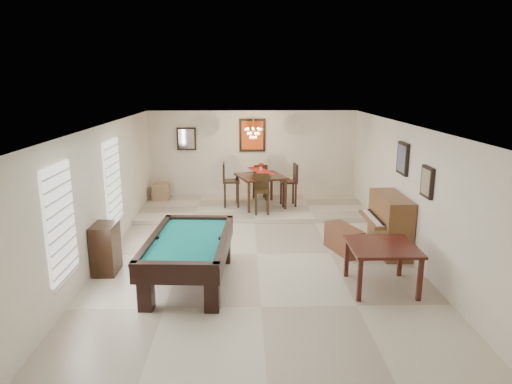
{
  "coord_description": "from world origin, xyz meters",
  "views": [
    {
      "loc": [
        -0.26,
        -8.71,
        3.42
      ],
      "look_at": [
        0.0,
        0.6,
        1.15
      ],
      "focal_mm": 32.0,
      "sensor_mm": 36.0,
      "label": 1
    }
  ],
  "objects_px": {
    "dining_table": "(261,189)",
    "dining_chair_south": "(262,194)",
    "corner_bench": "(161,191)",
    "chandelier": "(253,129)",
    "dining_chair_north": "(260,182)",
    "dining_chair_west": "(231,185)",
    "dining_chair_east": "(288,185)",
    "piano_bench": "(344,239)",
    "flower_vase": "(261,167)",
    "apothecary_chest": "(106,248)",
    "upright_piano": "(383,224)",
    "pool_table": "(190,261)",
    "square_table": "(381,266)"
  },
  "relations": [
    {
      "from": "dining_table",
      "to": "dining_chair_south",
      "type": "height_order",
      "value": "dining_chair_south"
    },
    {
      "from": "corner_bench",
      "to": "chandelier",
      "type": "height_order",
      "value": "chandelier"
    },
    {
      "from": "dining_table",
      "to": "corner_bench",
      "type": "bearing_deg",
      "value": 164.49
    },
    {
      "from": "dining_chair_south",
      "to": "dining_chair_north",
      "type": "bearing_deg",
      "value": 90.29
    },
    {
      "from": "dining_chair_west",
      "to": "dining_chair_east",
      "type": "relative_size",
      "value": 1.04
    },
    {
      "from": "piano_bench",
      "to": "flower_vase",
      "type": "height_order",
      "value": "flower_vase"
    },
    {
      "from": "dining_chair_east",
      "to": "chandelier",
      "type": "distance_m",
      "value": 1.78
    },
    {
      "from": "piano_bench",
      "to": "apothecary_chest",
      "type": "xyz_separation_m",
      "value": [
        -4.56,
        -0.9,
        0.19
      ]
    },
    {
      "from": "dining_chair_south",
      "to": "chandelier",
      "type": "relative_size",
      "value": 1.7
    },
    {
      "from": "apothecary_chest",
      "to": "flower_vase",
      "type": "bearing_deg",
      "value": 53.8
    },
    {
      "from": "apothecary_chest",
      "to": "chandelier",
      "type": "distance_m",
      "value": 5.19
    },
    {
      "from": "upright_piano",
      "to": "dining_chair_east",
      "type": "bearing_deg",
      "value": 117.34
    },
    {
      "from": "piano_bench",
      "to": "dining_chair_west",
      "type": "relative_size",
      "value": 0.82
    },
    {
      "from": "pool_table",
      "to": "dining_table",
      "type": "distance_m",
      "value": 4.8
    },
    {
      "from": "dining_chair_south",
      "to": "upright_piano",
      "type": "bearing_deg",
      "value": -45.04
    },
    {
      "from": "dining_chair_north",
      "to": "chandelier",
      "type": "relative_size",
      "value": 1.72
    },
    {
      "from": "flower_vase",
      "to": "dining_chair_north",
      "type": "xyz_separation_m",
      "value": [
        -0.0,
        0.72,
        -0.56
      ]
    },
    {
      "from": "chandelier",
      "to": "dining_chair_south",
      "type": "bearing_deg",
      "value": -74.05
    },
    {
      "from": "chandelier",
      "to": "flower_vase",
      "type": "bearing_deg",
      "value": 10.68
    },
    {
      "from": "square_table",
      "to": "chandelier",
      "type": "height_order",
      "value": "chandelier"
    },
    {
      "from": "dining_chair_north",
      "to": "dining_chair_west",
      "type": "distance_m",
      "value": 1.07
    },
    {
      "from": "dining_chair_east",
      "to": "pool_table",
      "type": "bearing_deg",
      "value": -30.92
    },
    {
      "from": "dining_chair_east",
      "to": "corner_bench",
      "type": "distance_m",
      "value": 3.67
    },
    {
      "from": "dining_table",
      "to": "dining_chair_south",
      "type": "relative_size",
      "value": 1.14
    },
    {
      "from": "upright_piano",
      "to": "flower_vase",
      "type": "height_order",
      "value": "flower_vase"
    },
    {
      "from": "dining_chair_west",
      "to": "piano_bench",
      "type": "bearing_deg",
      "value": -144.45
    },
    {
      "from": "apothecary_chest",
      "to": "dining_chair_north",
      "type": "distance_m",
      "value": 5.64
    },
    {
      "from": "dining_table",
      "to": "flower_vase",
      "type": "distance_m",
      "value": 0.6
    },
    {
      "from": "apothecary_chest",
      "to": "dining_table",
      "type": "xyz_separation_m",
      "value": [
        2.98,
        4.07,
        0.14
      ]
    },
    {
      "from": "square_table",
      "to": "dining_chair_south",
      "type": "height_order",
      "value": "dining_chair_south"
    },
    {
      "from": "upright_piano",
      "to": "piano_bench",
      "type": "relative_size",
      "value": 1.45
    },
    {
      "from": "piano_bench",
      "to": "flower_vase",
      "type": "relative_size",
      "value": 4.28
    },
    {
      "from": "piano_bench",
      "to": "dining_chair_east",
      "type": "relative_size",
      "value": 0.85
    },
    {
      "from": "pool_table",
      "to": "chandelier",
      "type": "xyz_separation_m",
      "value": [
        1.2,
        4.54,
        1.79
      ]
    },
    {
      "from": "dining_chair_north",
      "to": "dining_chair_east",
      "type": "bearing_deg",
      "value": 129.35
    },
    {
      "from": "pool_table",
      "to": "piano_bench",
      "type": "xyz_separation_m",
      "value": [
        2.99,
        1.41,
        -0.13
      ]
    },
    {
      "from": "dining_chair_south",
      "to": "dining_chair_north",
      "type": "height_order",
      "value": "dining_chair_north"
    },
    {
      "from": "dining_chair_east",
      "to": "chandelier",
      "type": "relative_size",
      "value": 1.91
    },
    {
      "from": "pool_table",
      "to": "dining_chair_south",
      "type": "bearing_deg",
      "value": 73.24
    },
    {
      "from": "dining_chair_south",
      "to": "chandelier",
      "type": "bearing_deg",
      "value": 106.14
    },
    {
      "from": "piano_bench",
      "to": "dining_chair_south",
      "type": "relative_size",
      "value": 0.96
    },
    {
      "from": "upright_piano",
      "to": "chandelier",
      "type": "bearing_deg",
      "value": 129.72
    },
    {
      "from": "chandelier",
      "to": "pool_table",
      "type": "bearing_deg",
      "value": -104.79
    },
    {
      "from": "dining_chair_north",
      "to": "dining_chair_west",
      "type": "bearing_deg",
      "value": 34.87
    },
    {
      "from": "square_table",
      "to": "dining_chair_north",
      "type": "distance_m",
      "value": 5.87
    },
    {
      "from": "apothecary_chest",
      "to": "dining_chair_north",
      "type": "xyz_separation_m",
      "value": [
        2.98,
        4.79,
        0.18
      ]
    },
    {
      "from": "dining_chair_east",
      "to": "corner_bench",
      "type": "xyz_separation_m",
      "value": [
        -3.57,
        0.77,
        -0.34
      ]
    },
    {
      "from": "flower_vase",
      "to": "dining_chair_west",
      "type": "height_order",
      "value": "same"
    },
    {
      "from": "square_table",
      "to": "piano_bench",
      "type": "bearing_deg",
      "value": 99.0
    },
    {
      "from": "dining_chair_west",
      "to": "dining_chair_east",
      "type": "distance_m",
      "value": 1.54
    }
  ]
}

